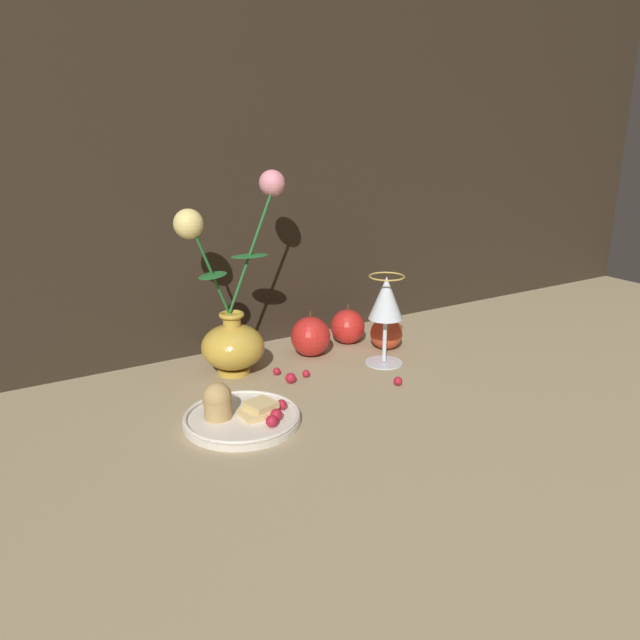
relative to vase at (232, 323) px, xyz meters
name	(u,v)px	position (x,y,z in m)	size (l,w,h in m)	color
ground_plane	(297,381)	(0.08, -0.10, -0.10)	(2.40, 2.40, 0.00)	#9E8966
wall_back	(229,33)	(0.08, 0.14, 0.50)	(2.40, 0.04, 1.20)	#2D2319
vase	(232,323)	(0.00, 0.00, 0.00)	(0.21, 0.12, 0.36)	gold
plate_with_pastries	(239,414)	(-0.08, -0.19, -0.08)	(0.18, 0.18, 0.07)	silver
wine_glass	(386,302)	(0.27, -0.11, 0.03)	(0.07, 0.07, 0.17)	silver
apple_beside_vase	(386,333)	(0.32, -0.04, -0.06)	(0.07, 0.07, 0.08)	#D14223
apple_near_glass	(348,327)	(0.27, 0.03, -0.06)	(0.07, 0.07, 0.08)	red
apple_at_table_edge	(311,336)	(0.17, 0.00, -0.06)	(0.08, 0.08, 0.09)	red
berry_near_plate	(398,381)	(0.22, -0.21, -0.09)	(0.02, 0.02, 0.02)	#AD192D
berry_front_center	(277,371)	(0.06, -0.05, -0.09)	(0.01, 0.01, 0.01)	#AD192D
berry_by_glass_stem	(306,374)	(0.10, -0.09, -0.09)	(0.01, 0.01, 0.01)	#AD192D
berry_under_candlestick	(291,379)	(0.07, -0.10, -0.09)	(0.02, 0.02, 0.02)	#AD192D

